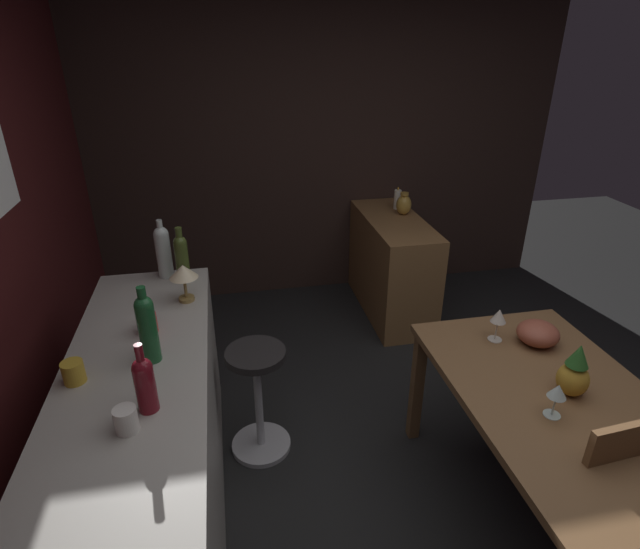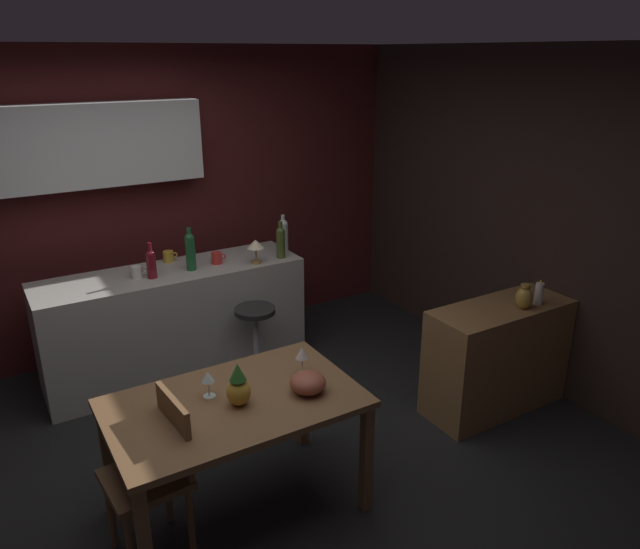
{
  "view_description": "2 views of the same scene",
  "coord_description": "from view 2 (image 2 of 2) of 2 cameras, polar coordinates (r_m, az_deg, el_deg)",
  "views": [
    {
      "loc": [
        -1.64,
        1.0,
        2.15
      ],
      "look_at": [
        0.82,
        0.51,
        0.94
      ],
      "focal_mm": 28.15,
      "sensor_mm": 36.0,
      "label": 1
    },
    {
      "loc": [
        -1.22,
        -3.03,
        2.53
      ],
      "look_at": [
        0.88,
        0.45,
        1.02
      ],
      "focal_mm": 33.7,
      "sensor_mm": 36.0,
      "label": 2
    }
  ],
  "objects": [
    {
      "name": "ground_plane",
      "position": [
        4.13,
        -7.56,
        -17.61
      ],
      "size": [
        9.0,
        9.0,
        0.0
      ],
      "primitive_type": "plane",
      "color": "black"
    },
    {
      "name": "wall_kitchen_back",
      "position": [
        5.35,
        -18.03,
        7.33
      ],
      "size": [
        5.2,
        0.33,
        2.6
      ],
      "color": "#4C1919",
      "rests_on": "ground_plane"
    },
    {
      "name": "wall_side_right",
      "position": [
        5.18,
        17.04,
        5.73
      ],
      "size": [
        0.1,
        4.4,
        2.6
      ],
      "primitive_type": "cube",
      "color": "#33231E",
      "rests_on": "ground_plane"
    },
    {
      "name": "dining_table",
      "position": [
        3.44,
        -8.08,
        -12.95
      ],
      "size": [
        1.37,
        0.84,
        0.74
      ],
      "color": "brown",
      "rests_on": "ground_plane"
    },
    {
      "name": "kitchen_counter",
      "position": [
        5.08,
        -13.58,
        -4.39
      ],
      "size": [
        2.1,
        0.6,
        0.9
      ],
      "primitive_type": "cube",
      "color": "#B2ADA3",
      "rests_on": "ground_plane"
    },
    {
      "name": "sideboard_cabinet",
      "position": [
        4.67,
        16.43,
        -7.52
      ],
      "size": [
        1.1,
        0.44,
        0.82
      ],
      "primitive_type": "cube",
      "color": "olive",
      "rests_on": "ground_plane"
    },
    {
      "name": "chair_near_window",
      "position": [
        3.38,
        -15.23,
        -17.4
      ],
      "size": [
        0.43,
        0.43,
        0.89
      ],
      "color": "brown",
      "rests_on": "ground_plane"
    },
    {
      "name": "bar_stool",
      "position": [
        4.84,
        -6.07,
        -6.53
      ],
      "size": [
        0.34,
        0.34,
        0.66
      ],
      "color": "#262323",
      "rests_on": "ground_plane"
    },
    {
      "name": "wine_glass_left",
      "position": [
        3.54,
        -1.72,
        -7.55
      ],
      "size": [
        0.08,
        0.08,
        0.18
      ],
      "color": "silver",
      "rests_on": "dining_table"
    },
    {
      "name": "wine_glass_right",
      "position": [
        3.39,
        -10.59,
        -9.62
      ],
      "size": [
        0.07,
        0.07,
        0.15
      ],
      "color": "silver",
      "rests_on": "dining_table"
    },
    {
      "name": "pineapple_centerpiece",
      "position": [
        3.3,
        -7.76,
        -10.55
      ],
      "size": [
        0.13,
        0.13,
        0.25
      ],
      "color": "gold",
      "rests_on": "dining_table"
    },
    {
      "name": "fruit_bowl",
      "position": [
        3.4,
        -1.16,
        -10.23
      ],
      "size": [
        0.21,
        0.21,
        0.12
      ],
      "primitive_type": "ellipsoid",
      "color": "#9E4C38",
      "rests_on": "dining_table"
    },
    {
      "name": "wine_bottle_clear",
      "position": [
        5.15,
        -3.51,
        3.79
      ],
      "size": [
        0.08,
        0.08,
        0.34
      ],
      "color": "silver",
      "rests_on": "kitchen_counter"
    },
    {
      "name": "wine_bottle_ruby",
      "position": [
        4.75,
        -15.75,
        1.1
      ],
      "size": [
        0.07,
        0.07,
        0.28
      ],
      "color": "maroon",
      "rests_on": "kitchen_counter"
    },
    {
      "name": "wine_bottle_green",
      "position": [
        4.84,
        -12.23,
        2.31
      ],
      "size": [
        0.08,
        0.08,
        0.35
      ],
      "color": "#1E592D",
      "rests_on": "kitchen_counter"
    },
    {
      "name": "wine_bottle_olive",
      "position": [
        5.03,
        -3.76,
        3.22
      ],
      "size": [
        0.07,
        0.07,
        0.32
      ],
      "color": "#475623",
      "rests_on": "kitchen_counter"
    },
    {
      "name": "cup_white",
      "position": [
        4.81,
        -16.97,
        0.23
      ],
      "size": [
        0.12,
        0.08,
        0.09
      ],
      "color": "white",
      "rests_on": "kitchen_counter"
    },
    {
      "name": "cup_mustard",
      "position": [
        5.11,
        -14.18,
        1.68
      ],
      "size": [
        0.12,
        0.08,
        0.09
      ],
      "color": "gold",
      "rests_on": "kitchen_counter"
    },
    {
      "name": "cup_red",
      "position": [
        4.99,
        -9.77,
        1.56
      ],
      "size": [
        0.12,
        0.09,
        0.09
      ],
      "color": "red",
      "rests_on": "kitchen_counter"
    },
    {
      "name": "counter_lamp",
      "position": [
        4.92,
        -6.14,
        2.76
      ],
      "size": [
        0.15,
        0.15,
        0.2
      ],
      "color": "#A58447",
      "rests_on": "kitchen_counter"
    },
    {
      "name": "pillar_candle_tall",
      "position": [
        4.59,
        20.08,
        -1.72
      ],
      "size": [
        0.06,
        0.06,
        0.19
      ],
      "color": "white",
      "rests_on": "sideboard_cabinet"
    },
    {
      "name": "vase_brass",
      "position": [
        4.48,
        18.82,
        -2.06
      ],
      "size": [
        0.12,
        0.12,
        0.18
      ],
      "color": "#B78C38",
      "rests_on": "sideboard_cabinet"
    }
  ]
}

